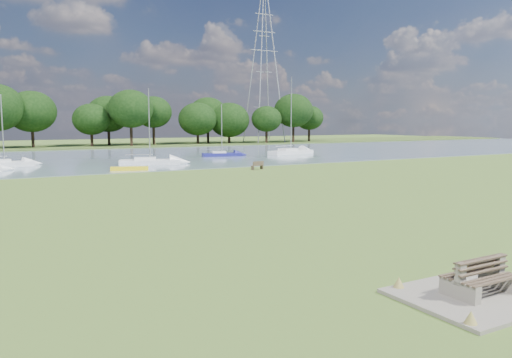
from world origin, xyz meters
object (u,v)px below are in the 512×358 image
bench_pair (480,278)px  sailboat_5 (4,162)px  riverbank_bench (258,165)px  pylon (264,50)px  kayak (130,168)px  sailboat_4 (221,153)px  sailboat_0 (149,160)px  sailboat_1 (290,151)px

bench_pair → sailboat_5: bearing=100.4°
riverbank_bench → pylon: 62.14m
kayak → sailboat_4: (15.48, 12.73, 0.23)m
kayak → sailboat_0: (3.67, 5.70, 0.26)m
pylon → sailboat_5: size_ratio=4.32×
sailboat_5 → sailboat_4: bearing=-3.6°
riverbank_bench → kayak: (-10.99, 4.87, -0.19)m
pylon → sailboat_0: pylon is taller
sailboat_5 → sailboat_0: bearing=-26.9°
sailboat_5 → kayak: bearing=-54.4°
sailboat_0 → bench_pair: bearing=-77.1°
bench_pair → kayak: (0.92, 38.00, -0.30)m
sailboat_0 → sailboat_5: sailboat_0 is taller
pylon → sailboat_4: 46.13m
sailboat_0 → sailboat_4: size_ratio=1.19×
bench_pair → pylon: bearing=62.9°
kayak → sailboat_5: (-10.08, 9.89, 0.28)m
bench_pair → sailboat_0: 43.94m
bench_pair → sailboat_5: 48.76m
bench_pair → pylon: 95.85m
bench_pair → pylon: size_ratio=0.06×
sailboat_1 → sailboat_4: 10.19m
kayak → sailboat_1: sailboat_1 is taller
bench_pair → sailboat_5: (-9.16, 47.89, -0.02)m
bench_pair → riverbank_bench: size_ratio=1.39×
riverbank_bench → sailboat_5: size_ratio=0.19×
kayak → pylon: (41.19, 46.00, 19.21)m
bench_pair → sailboat_1: 56.45m
pylon → sailboat_5: pylon is taller
riverbank_bench → sailboat_1: 22.19m
sailboat_1 → sailboat_4: (-10.15, 0.92, -0.11)m
bench_pair → sailboat_1: sailboat_1 is taller
sailboat_1 → sailboat_5: sailboat_1 is taller
bench_pair → kayak: 38.01m
pylon → sailboat_4: pylon is taller
riverbank_bench → pylon: (30.20, 50.87, 19.02)m
kayak → sailboat_1: (25.63, 11.81, 0.34)m
sailboat_4 → riverbank_bench: bearing=-91.3°
sailboat_1 → sailboat_4: sailboat_1 is taller
riverbank_bench → sailboat_5: (-21.07, 14.76, 0.09)m
bench_pair → sailboat_5: size_ratio=0.26×
pylon → sailboat_4: bearing=-127.7°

